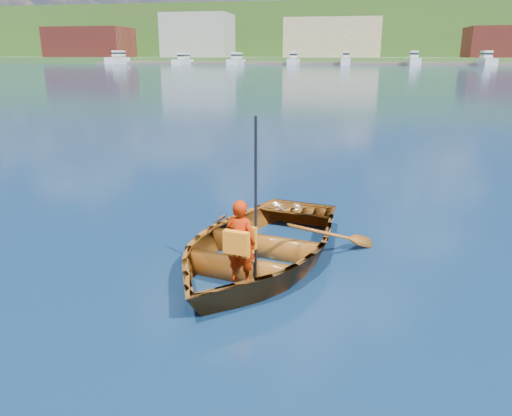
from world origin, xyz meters
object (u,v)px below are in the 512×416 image
Objects in this scene: rowboat at (258,245)px; child_paddler at (241,241)px; marina_yachts at (365,60)px; dock at (352,63)px.

child_paddler is (-0.05, -0.91, 0.40)m from rowboat.
marina_yachts is at bearing 88.44° from rowboat.
marina_yachts is (3.48, -4.68, 0.94)m from dock.
marina_yachts reaches higher than child_paddler.
dock is (0.47, 148.43, -0.28)m from child_paddler.
marina_yachts is at bearing 88.43° from child_paddler.
dock is at bearing 89.82° from child_paddler.
dock reaches higher than rowboat.
marina_yachts reaches higher than dock.
rowboat is at bearing -90.16° from dock.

